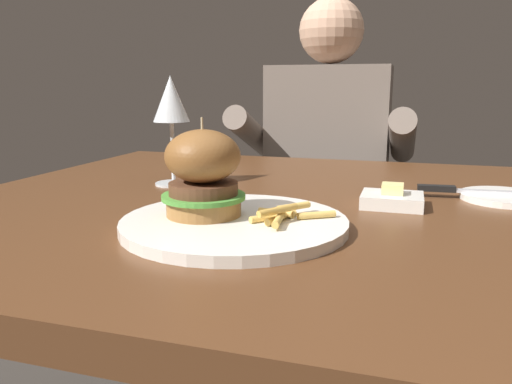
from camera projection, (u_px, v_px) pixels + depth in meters
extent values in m
cube|color=#56331C|center=(313.00, 213.00, 0.81)|extent=(1.18, 0.95, 0.04)
cylinder|color=#56331C|center=(153.00, 290.00, 1.42)|extent=(0.06, 0.06, 0.70)
cylinder|color=white|center=(234.00, 224.00, 0.65)|extent=(0.29, 0.29, 0.01)
cylinder|color=#9E6B38|center=(204.00, 207.00, 0.66)|extent=(0.10, 0.10, 0.02)
cylinder|color=#4C9338|center=(204.00, 196.00, 0.66)|extent=(0.11, 0.11, 0.01)
cylinder|color=brown|center=(203.00, 188.00, 0.66)|extent=(0.09, 0.09, 0.02)
ellipsoid|color=brown|center=(203.00, 156.00, 0.65)|extent=(0.10, 0.10, 0.07)
cylinder|color=#CCB78C|center=(202.00, 137.00, 0.64)|extent=(0.00, 0.00, 0.05)
cylinder|color=#EABC5B|center=(273.00, 217.00, 0.64)|extent=(0.05, 0.06, 0.01)
cylinder|color=#EABC5B|center=(279.00, 217.00, 0.63)|extent=(0.02, 0.06, 0.01)
cylinder|color=#EABC5B|center=(316.00, 215.00, 0.64)|extent=(0.05, 0.04, 0.01)
cylinder|color=#EABC5B|center=(276.00, 213.00, 0.65)|extent=(0.05, 0.02, 0.01)
cylinder|color=#EABC5B|center=(296.00, 207.00, 0.66)|extent=(0.04, 0.04, 0.01)
cylinder|color=#E0B251|center=(279.00, 219.00, 0.61)|extent=(0.01, 0.06, 0.01)
cylinder|color=gold|center=(278.00, 210.00, 0.62)|extent=(0.04, 0.06, 0.01)
cylinder|color=silver|center=(174.00, 184.00, 0.94)|extent=(0.07, 0.07, 0.00)
cylinder|color=silver|center=(173.00, 153.00, 0.92)|extent=(0.01, 0.01, 0.11)
cone|color=silver|center=(171.00, 99.00, 0.90)|extent=(0.07, 0.07, 0.08)
cylinder|color=white|center=(505.00, 197.00, 0.81)|extent=(0.14, 0.14, 0.01)
cube|color=silver|center=(505.00, 193.00, 0.81)|extent=(0.15, 0.03, 0.00)
cube|color=black|center=(436.00, 188.00, 0.83)|extent=(0.06, 0.02, 0.01)
cube|color=white|center=(392.00, 201.00, 0.76)|extent=(0.09, 0.08, 0.02)
cube|color=#F4E58C|center=(393.00, 189.00, 0.76)|extent=(0.03, 0.03, 0.02)
cube|color=#282833|center=(323.00, 300.00, 1.64)|extent=(0.30, 0.22, 0.46)
cube|color=#72665B|center=(328.00, 152.00, 1.54)|extent=(0.36, 0.20, 0.52)
sphere|color=tan|center=(331.00, 31.00, 1.46)|extent=(0.19, 0.19, 0.19)
cylinder|color=#72665B|center=(252.00, 133.00, 1.52)|extent=(0.07, 0.34, 0.18)
cylinder|color=#72665B|center=(402.00, 138.00, 1.39)|extent=(0.07, 0.34, 0.18)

